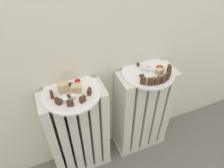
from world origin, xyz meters
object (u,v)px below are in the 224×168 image
Objects in this scene: radiator_left at (79,133)px; jam_bowl_left at (78,82)px; plate_left at (71,93)px; radiator_right at (142,112)px; fork at (144,72)px; plate_right at (148,72)px; jam_bowl_right at (160,68)px.

jam_bowl_left is at bearing 45.52° from radiator_left.
radiator_left is at bearing -90.00° from plate_left.
fork is (-0.03, 0.00, 0.35)m from radiator_right.
plate_right is 0.39m from jam_bowl_left.
plate_left is at bearing 90.00° from radiator_left.
jam_bowl_left reaches higher than plate_right.
plate_right is (0.44, 0.00, 0.00)m from plate_left.
plate_right is 0.03m from fork.
jam_bowl_right is (0.46, -0.06, -0.00)m from jam_bowl_left.
radiator_left is 0.36m from jam_bowl_left.
jam_bowl_right is (0.06, -0.01, 0.02)m from plate_right.
jam_bowl_left reaches higher than fork.
jam_bowl_right reaches higher than radiator_left.
plate_left is (0.00, 0.00, 0.34)m from radiator_left.
jam_bowl_left reaches higher than radiator_left.
fork is at bearing 0.01° from plate_left.
fork is (0.36, -0.05, -0.01)m from jam_bowl_left.
radiator_right is 14.02× the size of jam_bowl_right.
radiator_right is at bearing 0.00° from radiator_left.
radiator_right is at bearing -0.16° from fork.
jam_bowl_left is 0.38× the size of fork.
radiator_right is 0.55m from plate_left.
plate_left is at bearing -179.99° from fork.
fork is at bearing 179.84° from plate_right.
jam_bowl_left is 0.78× the size of jam_bowl_right.
plate_right is at bearing 0.00° from radiator_left.
plate_right is (0.44, 0.00, 0.34)m from radiator_left.
plate_left is at bearing 180.00° from radiator_right.
plate_left reaches higher than radiator_right.
jam_bowl_right is at bearing -6.86° from fork.
jam_bowl_left reaches higher than radiator_right.
radiator_left is 0.55m from plate_right.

